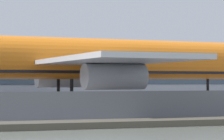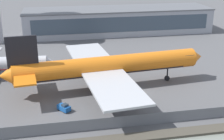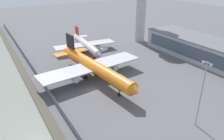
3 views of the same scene
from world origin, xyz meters
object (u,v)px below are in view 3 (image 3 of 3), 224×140
Objects in this scene: passenger_jet_silver at (86,44)px; ops_van at (103,49)px; cargo_jet_orange at (93,67)px; apron_light_mast_apron_west at (202,92)px; baggage_tug at (60,73)px.

passenger_jet_silver is 7.44× the size of ops_van.
passenger_jet_silver is at bearing 160.55° from cargo_jet_orange.
apron_light_mast_apron_west is at bearing 16.28° from cargo_jet_orange.
passenger_jet_silver is 10.82m from ops_van.
passenger_jet_silver reaches higher than baggage_tug.
ops_van is (-18.30, 32.51, 0.47)m from baggage_tug.
passenger_jet_silver reaches higher than ops_van.
baggage_tug is 37.31m from ops_van.
baggage_tug is at bearing -45.60° from passenger_jet_silver.
cargo_jet_orange reaches higher than ops_van.
baggage_tug is at bearing -60.62° from ops_van.
apron_light_mast_apron_west is (78.23, 0.71, 7.23)m from passenger_jet_silver.
cargo_jet_orange is 46.12m from apron_light_mast_apron_west.
cargo_jet_orange is 9.81× the size of ops_van.
cargo_jet_orange is 37.12m from ops_van.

